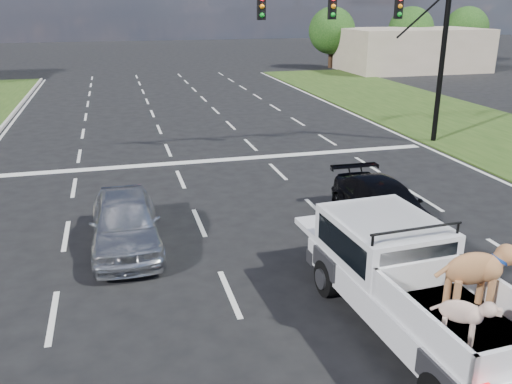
{
  "coord_description": "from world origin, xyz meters",
  "views": [
    {
      "loc": [
        -3.76,
        -9.77,
        5.76
      ],
      "look_at": [
        -0.65,
        2.0,
        1.48
      ],
      "focal_mm": 38.0,
      "sensor_mm": 36.0,
      "label": 1
    }
  ],
  "objects_px": {
    "silver_sedan": "(125,222)",
    "black_coupe": "(384,206)",
    "pickup_truck": "(413,283)",
    "traffic_signal": "(392,30)"
  },
  "relations": [
    {
      "from": "silver_sedan",
      "to": "black_coupe",
      "type": "height_order",
      "value": "silver_sedan"
    },
    {
      "from": "traffic_signal",
      "to": "silver_sedan",
      "type": "distance_m",
      "value": 13.93
    },
    {
      "from": "pickup_truck",
      "to": "silver_sedan",
      "type": "bearing_deg",
      "value": 131.52
    },
    {
      "from": "pickup_truck",
      "to": "black_coupe",
      "type": "relative_size",
      "value": 1.3
    },
    {
      "from": "traffic_signal",
      "to": "black_coupe",
      "type": "distance_m",
      "value": 9.98
    },
    {
      "from": "traffic_signal",
      "to": "black_coupe",
      "type": "height_order",
      "value": "traffic_signal"
    },
    {
      "from": "traffic_signal",
      "to": "black_coupe",
      "type": "relative_size",
      "value": 2.14
    },
    {
      "from": "silver_sedan",
      "to": "black_coupe",
      "type": "distance_m",
      "value": 6.75
    },
    {
      "from": "traffic_signal",
      "to": "silver_sedan",
      "type": "height_order",
      "value": "traffic_signal"
    },
    {
      "from": "traffic_signal",
      "to": "pickup_truck",
      "type": "bearing_deg",
      "value": -115.43
    }
  ]
}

